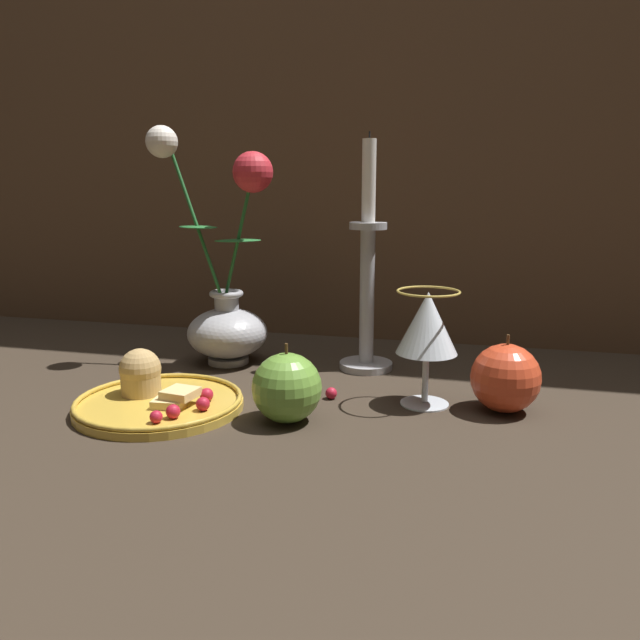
% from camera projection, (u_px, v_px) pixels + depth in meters
% --- Properties ---
extents(ground_plane, '(2.40, 2.40, 0.00)m').
position_uv_depth(ground_plane, '(305.00, 394.00, 0.82)').
color(ground_plane, '#33281E').
rests_on(ground_plane, ground).
extents(vase, '(0.18, 0.12, 0.36)m').
position_uv_depth(vase, '(226.00, 299.00, 0.95)').
color(vase, '#A3A3A8').
rests_on(vase, ground_plane).
extents(plate_with_pastries, '(0.21, 0.21, 0.07)m').
position_uv_depth(plate_with_pastries, '(156.00, 396.00, 0.77)').
color(plate_with_pastries, gold).
rests_on(plate_with_pastries, ground_plane).
extents(wine_glass, '(0.08, 0.08, 0.15)m').
position_uv_depth(wine_glass, '(427.00, 326.00, 0.77)').
color(wine_glass, silver).
rests_on(wine_glass, ground_plane).
extents(candlestick, '(0.08, 0.08, 0.34)m').
position_uv_depth(candlestick, '(367.00, 285.00, 0.91)').
color(candlestick, '#A3A3A8').
rests_on(candlestick, ground_plane).
extents(apple_beside_vase, '(0.08, 0.08, 0.09)m').
position_uv_depth(apple_beside_vase, '(287.00, 388.00, 0.72)').
color(apple_beside_vase, '#669938').
rests_on(apple_beside_vase, ground_plane).
extents(apple_near_glass, '(0.08, 0.08, 0.10)m').
position_uv_depth(apple_near_glass, '(505.00, 378.00, 0.76)').
color(apple_near_glass, '#D14223').
rests_on(apple_near_glass, ground_plane).
extents(berry_near_plate, '(0.02, 0.02, 0.02)m').
position_uv_depth(berry_near_plate, '(274.00, 385.00, 0.84)').
color(berry_near_plate, '#AD192D').
rests_on(berry_near_plate, ground_plane).
extents(berry_front_center, '(0.02, 0.02, 0.02)m').
position_uv_depth(berry_front_center, '(331.00, 393.00, 0.80)').
color(berry_front_center, '#AD192D').
rests_on(berry_front_center, ground_plane).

